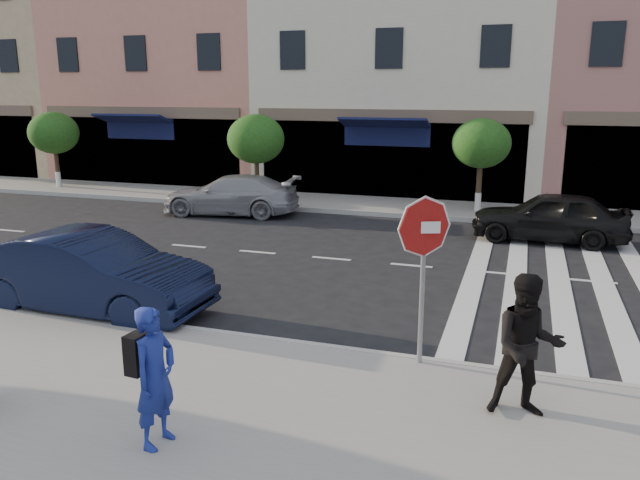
{
  "coord_description": "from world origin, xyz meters",
  "views": [
    {
      "loc": [
        4.4,
        -10.27,
        4.11
      ],
      "look_at": [
        0.91,
        0.32,
        1.4
      ],
      "focal_mm": 35.0,
      "sensor_mm": 36.0,
      "label": 1
    }
  ],
  "objects_px": {
    "stop_sign": "(424,244)",
    "car_far_mid": "(549,217)",
    "car_near_mid": "(91,273)",
    "walker": "(527,346)",
    "photographer": "(155,377)",
    "car_far_left": "(230,195)"
  },
  "relations": [
    {
      "from": "stop_sign",
      "to": "walker",
      "type": "height_order",
      "value": "stop_sign"
    },
    {
      "from": "walker",
      "to": "car_far_mid",
      "type": "bearing_deg",
      "value": 75.61
    },
    {
      "from": "photographer",
      "to": "car_near_mid",
      "type": "height_order",
      "value": "photographer"
    },
    {
      "from": "car_far_left",
      "to": "car_far_mid",
      "type": "bearing_deg",
      "value": 78.31
    },
    {
      "from": "stop_sign",
      "to": "car_near_mid",
      "type": "bearing_deg",
      "value": 153.1
    },
    {
      "from": "walker",
      "to": "car_near_mid",
      "type": "xyz_separation_m",
      "value": [
        -7.76,
        1.76,
        -0.3
      ]
    },
    {
      "from": "stop_sign",
      "to": "car_near_mid",
      "type": "height_order",
      "value": "stop_sign"
    },
    {
      "from": "photographer",
      "to": "walker",
      "type": "relative_size",
      "value": 0.91
    },
    {
      "from": "stop_sign",
      "to": "car_far_mid",
      "type": "height_order",
      "value": "stop_sign"
    },
    {
      "from": "car_far_mid",
      "to": "walker",
      "type": "bearing_deg",
      "value": -0.89
    },
    {
      "from": "walker",
      "to": "car_near_mid",
      "type": "bearing_deg",
      "value": 155.9
    },
    {
      "from": "car_near_mid",
      "to": "walker",
      "type": "bearing_deg",
      "value": -101.57
    },
    {
      "from": "stop_sign",
      "to": "car_far_mid",
      "type": "bearing_deg",
      "value": 56.83
    },
    {
      "from": "walker",
      "to": "car_near_mid",
      "type": "distance_m",
      "value": 7.96
    },
    {
      "from": "photographer",
      "to": "car_far_left",
      "type": "bearing_deg",
      "value": 29.36
    },
    {
      "from": "car_far_mid",
      "to": "car_near_mid",
      "type": "bearing_deg",
      "value": -41.86
    },
    {
      "from": "photographer",
      "to": "car_far_mid",
      "type": "bearing_deg",
      "value": -13.51
    },
    {
      "from": "photographer",
      "to": "car_near_mid",
      "type": "bearing_deg",
      "value": 51.9
    },
    {
      "from": "photographer",
      "to": "car_near_mid",
      "type": "relative_size",
      "value": 0.36
    },
    {
      "from": "walker",
      "to": "photographer",
      "type": "bearing_deg",
      "value": -164.46
    },
    {
      "from": "stop_sign",
      "to": "walker",
      "type": "distance_m",
      "value": 2.05
    },
    {
      "from": "stop_sign",
      "to": "car_far_left",
      "type": "distance_m",
      "value": 12.85
    }
  ]
}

